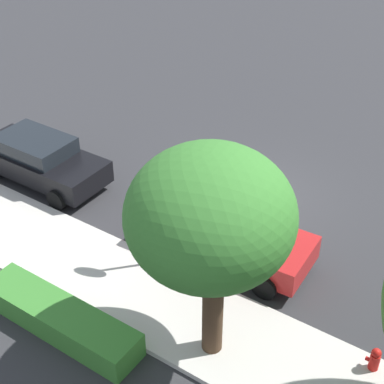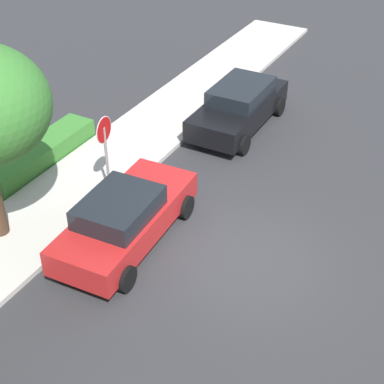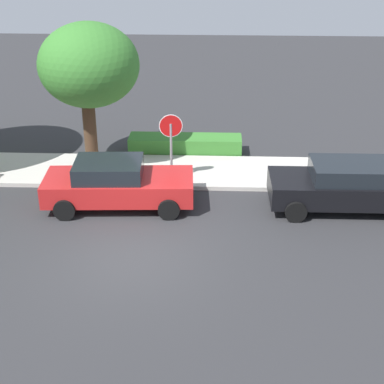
# 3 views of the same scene
# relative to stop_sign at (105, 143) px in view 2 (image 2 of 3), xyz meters

# --- Properties ---
(ground_plane) EXTENTS (60.00, 60.00, 0.00)m
(ground_plane) POSITION_rel_stop_sign_xyz_m (-0.74, -4.48, -1.66)
(ground_plane) COLOR #2D2D30
(sidewalk_curb) EXTENTS (32.00, 2.64, 0.14)m
(sidewalk_curb) POSITION_rel_stop_sign_xyz_m (-0.74, 0.89, -1.59)
(sidewalk_curb) COLOR beige
(sidewalk_curb) RESTS_ON ground_plane
(stop_sign) EXTENTS (0.75, 0.10, 2.42)m
(stop_sign) POSITION_rel_stop_sign_xyz_m (0.00, 0.00, 0.00)
(stop_sign) COLOR gray
(stop_sign) RESTS_ON ground_plane
(parked_car_red) EXTENTS (4.57, 2.17, 1.48)m
(parked_car_red) POSITION_rel_stop_sign_xyz_m (-1.54, -1.61, -0.91)
(parked_car_red) COLOR red
(parked_car_red) RESTS_ON ground_plane
(parked_car_black) EXTENTS (4.44, 2.01, 1.49)m
(parked_car_black) POSITION_rel_stop_sign_xyz_m (5.33, -1.51, -0.88)
(parked_car_black) COLOR black
(parked_car_black) RESTS_ON ground_plane
(front_yard_hedge) EXTENTS (4.16, 0.98, 0.66)m
(front_yard_hedge) POSITION_rel_stop_sign_xyz_m (0.31, 2.75, -1.33)
(front_yard_hedge) COLOR #387A2D
(front_yard_hedge) RESTS_ON ground_plane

